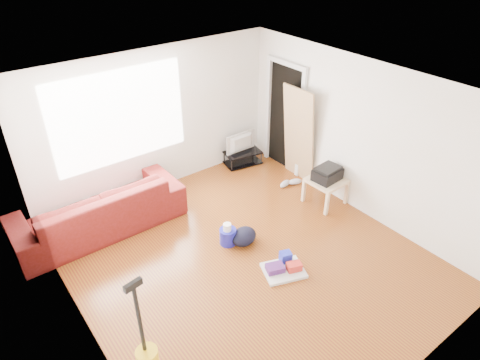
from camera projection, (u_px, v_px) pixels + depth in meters
room at (244, 179)px, 5.65m from camera, size 4.51×5.01×2.51m
sofa at (103, 228)px, 6.78m from camera, size 2.57×1.01×0.75m
tv_stand at (243, 157)px, 8.45m from camera, size 0.77×0.53×0.26m
tv at (243, 143)px, 8.28m from camera, size 0.66×0.09×0.38m
side_table at (326, 183)px, 7.18m from camera, size 0.59×0.59×0.46m
printer at (327, 174)px, 7.08m from camera, size 0.48×0.38×0.24m
bucket at (228, 243)px, 6.47m from camera, size 0.26×0.26×0.25m
toilet_paper at (227, 234)px, 6.36m from camera, size 0.12×0.12×0.11m
cleaning_tray at (284, 267)px, 5.94m from camera, size 0.67×0.61×0.20m
backpack at (244, 242)px, 6.48m from camera, size 0.52×0.46×0.23m
sneakers at (290, 183)px, 7.82m from camera, size 0.48×0.24×0.11m
door_panel at (295, 177)px, 8.09m from camera, size 0.22×0.71×1.77m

